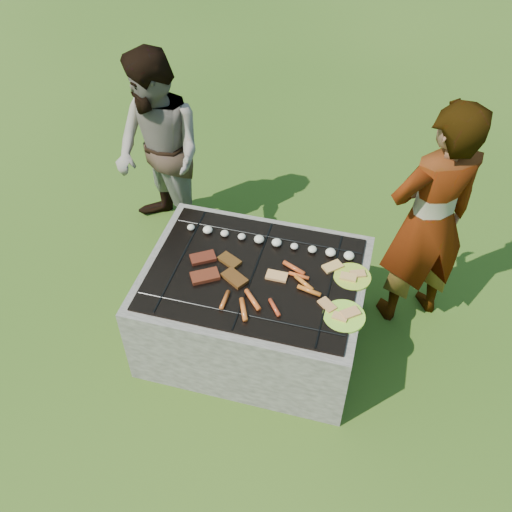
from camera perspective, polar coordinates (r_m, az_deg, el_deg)
The scene contains 10 objects.
lawn at distance 3.80m, azimuth -0.20°, elevation -8.03°, with size 60.00×60.00×0.00m, color #274812.
fire_pit at distance 3.58m, azimuth -0.21°, elevation -5.30°, with size 1.30×1.00×0.62m.
mushrooms at distance 3.49m, azimuth 1.95°, elevation 1.38°, with size 1.06×0.06×0.04m.
pork_slabs at distance 3.34m, azimuth -3.96°, elevation -1.31°, with size 0.40×0.31×0.02m.
sausages at distance 3.21m, azimuth 1.80°, elevation -3.60°, with size 0.52×0.50×0.03m.
bread_on_grate at distance 3.30m, azimuth 5.23°, elevation -2.33°, with size 0.44×0.42×0.02m.
plate_far at distance 3.36m, azimuth 9.59°, elevation -2.05°, with size 0.25×0.25×0.03m.
plate_near at distance 3.16m, azimuth 8.83°, elevation -5.94°, with size 0.29×0.29×0.03m.
cook at distance 3.52m, azimuth 16.91°, elevation 3.29°, with size 0.58×0.38×1.60m, color #A59A89.
bystander at distance 4.08m, azimuth -9.64°, elevation 10.03°, with size 0.72×0.56×1.48m, color #A59489.
Camera 1 is at (0.61, -2.21, 3.03)m, focal length 40.00 mm.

